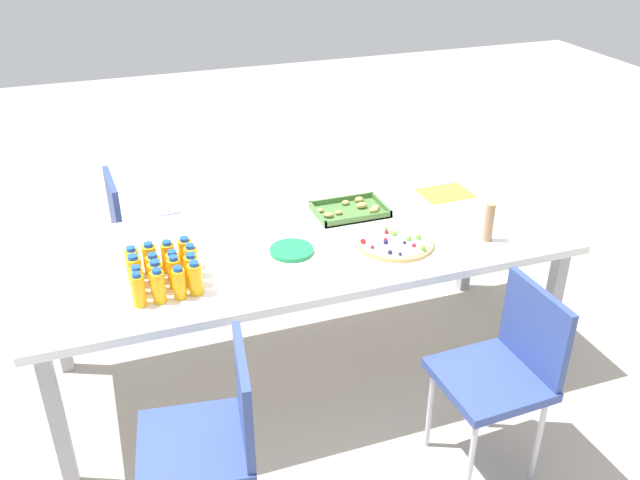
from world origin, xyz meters
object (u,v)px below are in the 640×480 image
(chair_far_left, at_px, (140,230))
(juice_bottle_13, at_px, (150,259))
(chair_near_left, at_px, (213,432))
(juice_bottle_2, at_px, (179,283))
(juice_bottle_15, at_px, (186,253))
(napkin_stack, at_px, (526,223))
(juice_bottle_5, at_px, (156,277))
(cardboard_tube, at_px, (489,222))
(juice_bottle_8, at_px, (135,271))
(fruit_pizza, at_px, (395,241))
(paper_folder, at_px, (445,193))
(juice_bottle_7, at_px, (192,271))
(plate_stack, at_px, (292,250))
(juice_bottle_1, at_px, (158,287))
(juice_bottle_9, at_px, (154,269))
(party_table, at_px, (303,252))
(chair_near_right, at_px, (506,365))
(juice_bottle_6, at_px, (175,273))
(juice_bottle_3, at_px, (195,279))
(juice_bottle_12, at_px, (133,262))
(juice_bottle_4, at_px, (138,282))
(snack_tray, at_px, (350,210))
(juice_bottle_0, at_px, (138,290))
(juice_bottle_10, at_px, (173,266))
(juice_bottle_11, at_px, (191,261))
(juice_bottle_14, at_px, (168,257))

(chair_far_left, bearing_deg, juice_bottle_13, -4.65)
(chair_near_left, bearing_deg, juice_bottle_2, 8.58)
(juice_bottle_15, height_order, napkin_stack, juice_bottle_15)
(juice_bottle_5, height_order, cardboard_tube, cardboard_tube)
(juice_bottle_8, bearing_deg, fruit_pizza, -1.72)
(juice_bottle_13, xyz_separation_m, juice_bottle_15, (0.15, -0.00, 0.00))
(juice_bottle_15, bearing_deg, paper_folder, 12.01)
(juice_bottle_7, relative_size, plate_stack, 0.76)
(juice_bottle_7, bearing_deg, cardboard_tube, -2.77)
(juice_bottle_15, distance_m, napkin_stack, 1.62)
(juice_bottle_1, bearing_deg, juice_bottle_9, 89.29)
(party_table, relative_size, juice_bottle_1, 16.45)
(chair_near_right, distance_m, juice_bottle_6, 1.38)
(juice_bottle_3, relative_size, juice_bottle_12, 1.07)
(juice_bottle_2, bearing_deg, juice_bottle_9, 117.09)
(juice_bottle_1, relative_size, juice_bottle_4, 1.12)
(juice_bottle_2, height_order, juice_bottle_12, juice_bottle_2)
(party_table, xyz_separation_m, juice_bottle_15, (-0.54, -0.05, 0.12))
(cardboard_tube, bearing_deg, juice_bottle_8, 174.71)
(chair_far_left, xyz_separation_m, snack_tray, (0.99, -0.62, 0.25))
(juice_bottle_5, height_order, paper_folder, juice_bottle_5)
(juice_bottle_5, xyz_separation_m, snack_tray, (1.00, 0.41, -0.05))
(juice_bottle_0, xyz_separation_m, juice_bottle_2, (0.16, 0.00, -0.00))
(juice_bottle_8, xyz_separation_m, fruit_pizza, (1.15, -0.03, -0.05))
(juice_bottle_4, bearing_deg, juice_bottle_7, 0.46)
(snack_tray, distance_m, plate_stack, 0.49)
(juice_bottle_6, relative_size, juice_bottle_13, 1.00)
(napkin_stack, bearing_deg, plate_stack, 174.43)
(juice_bottle_15, distance_m, snack_tray, 0.90)
(chair_near_right, height_order, cardboard_tube, cardboard_tube)
(snack_tray, xyz_separation_m, cardboard_tube, (0.49, -0.48, 0.08))
(party_table, bearing_deg, juice_bottle_5, -163.58)
(juice_bottle_10, bearing_deg, juice_bottle_6, -93.49)
(juice_bottle_6, distance_m, juice_bottle_13, 0.17)
(juice_bottle_6, height_order, snack_tray, juice_bottle_6)
(juice_bottle_11, bearing_deg, chair_far_left, 98.49)
(juice_bottle_10, relative_size, juice_bottle_15, 0.91)
(party_table, height_order, juice_bottle_13, juice_bottle_13)
(juice_bottle_12, distance_m, cardboard_tube, 1.58)
(juice_bottle_1, xyz_separation_m, juice_bottle_4, (-0.07, 0.08, -0.01))
(juice_bottle_2, height_order, juice_bottle_11, juice_bottle_11)
(juice_bottle_0, xyz_separation_m, juice_bottle_13, (0.07, 0.23, -0.00))
(party_table, height_order, juice_bottle_11, juice_bottle_11)
(juice_bottle_2, xyz_separation_m, snack_tray, (0.93, 0.49, -0.05))
(snack_tray, distance_m, napkin_stack, 0.85)
(cardboard_tube, bearing_deg, juice_bottle_14, 171.35)
(juice_bottle_3, height_order, cardboard_tube, cardboard_tube)
(juice_bottle_8, bearing_deg, juice_bottle_14, 25.85)
(juice_bottle_9, height_order, juice_bottle_12, juice_bottle_12)
(chair_near_right, relative_size, juice_bottle_3, 5.64)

